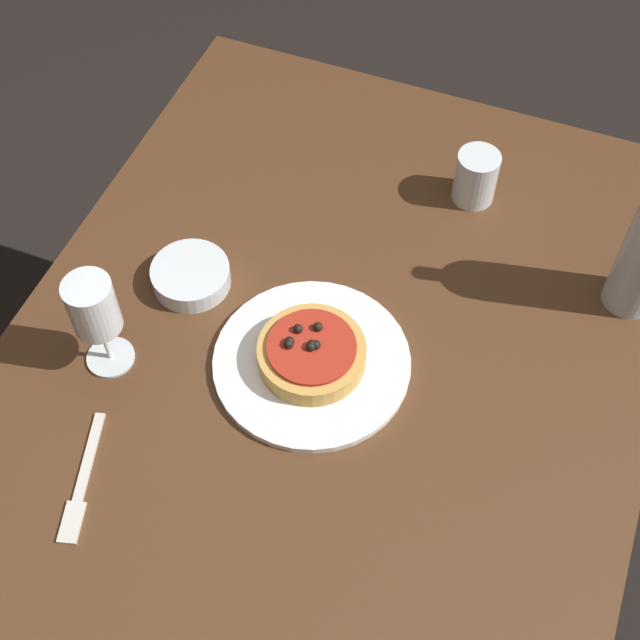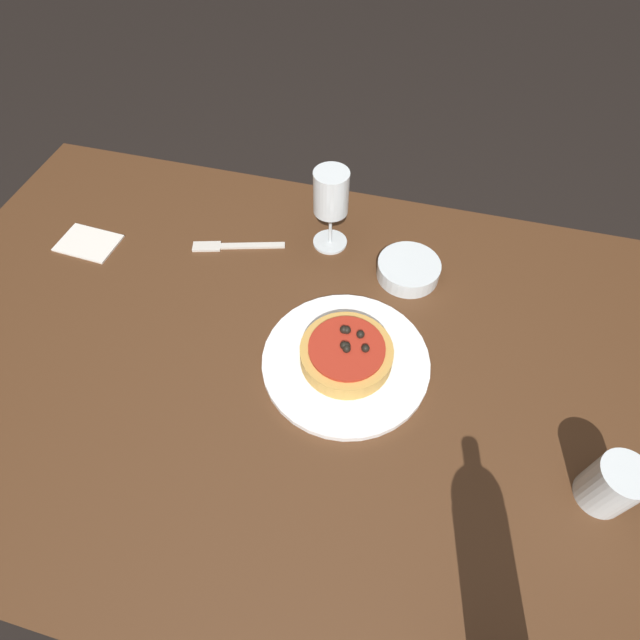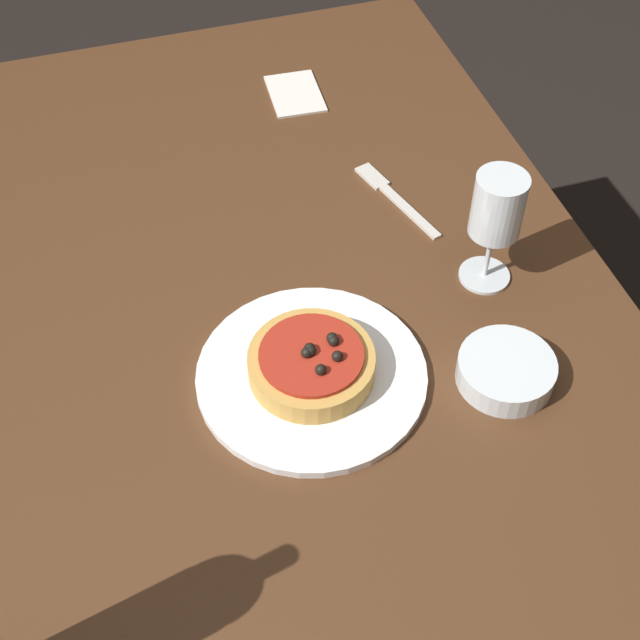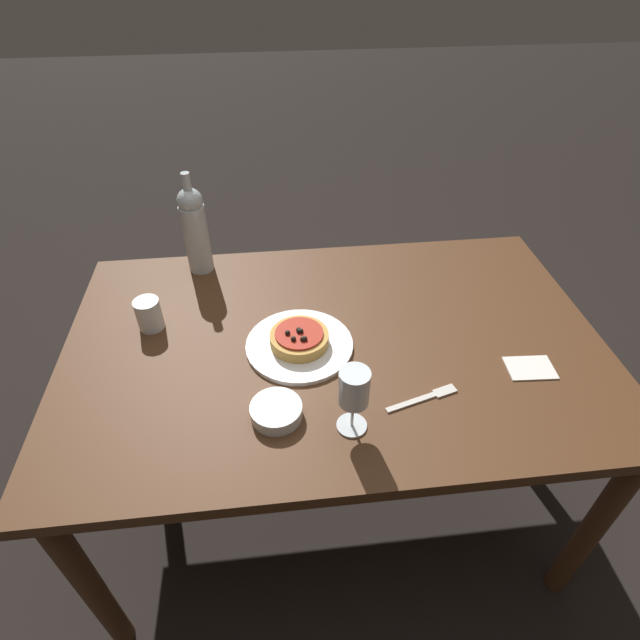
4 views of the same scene
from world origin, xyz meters
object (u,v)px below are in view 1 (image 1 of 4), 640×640
object	(u,v)px
dining_table	(299,451)
fork	(82,485)
side_bowl	(191,276)
dinner_plate	(312,362)
pizza	(312,353)
water_cup	(476,177)
wine_glass	(95,307)

from	to	relation	value
dining_table	fork	world-z (taller)	fork
side_bowl	fork	bearing A→B (deg)	-177.82
dinner_plate	pizza	size ratio (longest dim) A/B	1.84
pizza	dinner_plate	bearing A→B (deg)	-105.82
water_cup	side_bowl	xyz separation A→B (m)	(-0.33, 0.36, -0.03)
dinner_plate	fork	world-z (taller)	dinner_plate
dinner_plate	water_cup	world-z (taller)	water_cup
dinner_plate	fork	bearing A→B (deg)	143.35
dinner_plate	side_bowl	world-z (taller)	side_bowl
wine_glass	side_bowl	distance (m)	0.20
dinner_plate	side_bowl	xyz separation A→B (m)	(0.07, 0.23, 0.01)
water_cup	pizza	bearing A→B (deg)	162.61
side_bowl	dining_table	bearing A→B (deg)	-124.53
wine_glass	dinner_plate	bearing A→B (deg)	-71.49
dinner_plate	water_cup	size ratio (longest dim) A/B	3.15
pizza	water_cup	world-z (taller)	water_cup
pizza	water_cup	bearing A→B (deg)	-17.39
dining_table	pizza	world-z (taller)	pizza
pizza	fork	distance (m)	0.36
water_cup	side_bowl	bearing A→B (deg)	133.16
dining_table	water_cup	distance (m)	0.53
dining_table	fork	distance (m)	0.31
side_bowl	water_cup	bearing A→B (deg)	-46.84
water_cup	fork	distance (m)	0.78
dinner_plate	side_bowl	distance (m)	0.24
fork	dining_table	bearing A→B (deg)	113.44
dining_table	side_bowl	bearing A→B (deg)	55.47
wine_glass	fork	distance (m)	0.24
pizza	wine_glass	size ratio (longest dim) A/B	0.90
dinner_plate	wine_glass	distance (m)	0.32
side_bowl	fork	world-z (taller)	side_bowl
wine_glass	fork	bearing A→B (deg)	-162.27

